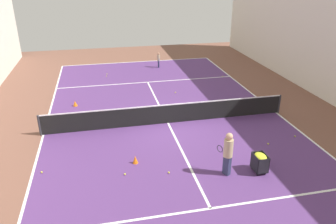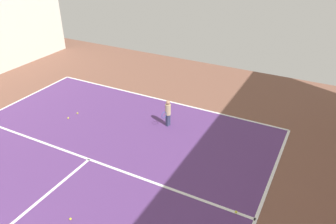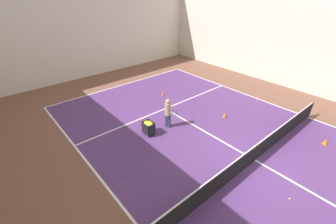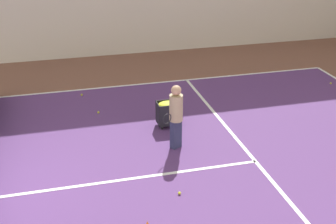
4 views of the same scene
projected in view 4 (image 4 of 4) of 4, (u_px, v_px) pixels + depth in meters
The scene contains 7 objects.
line_service_far at pixel (255, 161), 11.58m from camera, with size 11.85×0.10×0.00m, color white.
coach_at_net at pixel (176, 113), 11.84m from camera, with size 0.52×0.66×1.73m.
ball_cart at pixel (168, 109), 13.18m from camera, with size 0.46×0.62×0.75m.
tennis_ball_1 at pixel (82, 95), 15.43m from camera, with size 0.07×0.07×0.07m, color yellow.
tennis_ball_2 at pixel (180, 193), 10.28m from camera, with size 0.07×0.07×0.07m, color yellow.
tennis_ball_6 at pixel (331, 83), 16.40m from camera, with size 0.07×0.07×0.07m, color yellow.
tennis_ball_8 at pixel (98, 112), 14.16m from camera, with size 0.07×0.07×0.07m, color yellow.
Camera 4 is at (9.16, 1.83, 5.93)m, focal length 50.00 mm.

